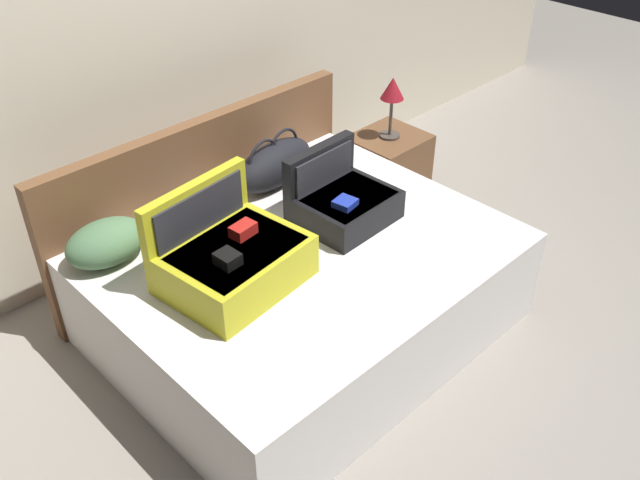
{
  "coord_description": "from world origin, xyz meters",
  "views": [
    {
      "loc": [
        -1.83,
        -1.6,
        2.5
      ],
      "look_at": [
        0.0,
        0.29,
        0.62
      ],
      "focal_mm": 39.08,
      "sensor_mm": 36.0,
      "label": 1
    }
  ],
  "objects_px": {
    "bed": "(304,288)",
    "nightstand": "(387,170)",
    "duffel_bag": "(274,164)",
    "table_lamp": "(392,93)",
    "pillow_center_head": "(199,215)",
    "pillow_near_headboard": "(106,243)",
    "hard_case_medium": "(342,201)",
    "hard_case_large": "(232,258)"
  },
  "relations": [
    {
      "from": "bed",
      "to": "nightstand",
      "type": "height_order",
      "value": "bed"
    },
    {
      "from": "nightstand",
      "to": "duffel_bag",
      "type": "bearing_deg",
      "value": 178.64
    },
    {
      "from": "table_lamp",
      "to": "duffel_bag",
      "type": "bearing_deg",
      "value": 178.64
    },
    {
      "from": "pillow_center_head",
      "to": "duffel_bag",
      "type": "bearing_deg",
      "value": 5.56
    },
    {
      "from": "bed",
      "to": "table_lamp",
      "type": "distance_m",
      "value": 1.43
    },
    {
      "from": "pillow_near_headboard",
      "to": "duffel_bag",
      "type": "bearing_deg",
      "value": -1.19
    },
    {
      "from": "hard_case_medium",
      "to": "pillow_center_head",
      "type": "height_order",
      "value": "hard_case_medium"
    },
    {
      "from": "pillow_center_head",
      "to": "nightstand",
      "type": "distance_m",
      "value": 1.52
    },
    {
      "from": "hard_case_large",
      "to": "bed",
      "type": "bearing_deg",
      "value": -10.45
    },
    {
      "from": "hard_case_medium",
      "to": "nightstand",
      "type": "height_order",
      "value": "hard_case_medium"
    },
    {
      "from": "hard_case_medium",
      "to": "nightstand",
      "type": "bearing_deg",
      "value": 25.03
    },
    {
      "from": "pillow_near_headboard",
      "to": "pillow_center_head",
      "type": "distance_m",
      "value": 0.47
    },
    {
      "from": "table_lamp",
      "to": "pillow_center_head",
      "type": "bearing_deg",
      "value": -178.8
    },
    {
      "from": "pillow_near_headboard",
      "to": "nightstand",
      "type": "relative_size",
      "value": 0.8
    },
    {
      "from": "hard_case_large",
      "to": "pillow_center_head",
      "type": "distance_m",
      "value": 0.49
    },
    {
      "from": "hard_case_large",
      "to": "pillow_near_headboard",
      "type": "distance_m",
      "value": 0.62
    },
    {
      "from": "nightstand",
      "to": "hard_case_medium",
      "type": "bearing_deg",
      "value": -152.68
    },
    {
      "from": "pillow_center_head",
      "to": "nightstand",
      "type": "relative_size",
      "value": 0.84
    },
    {
      "from": "hard_case_large",
      "to": "table_lamp",
      "type": "relative_size",
      "value": 1.65
    },
    {
      "from": "hard_case_medium",
      "to": "pillow_near_headboard",
      "type": "bearing_deg",
      "value": 151.34
    },
    {
      "from": "duffel_bag",
      "to": "pillow_center_head",
      "type": "bearing_deg",
      "value": -174.44
    },
    {
      "from": "hard_case_large",
      "to": "duffel_bag",
      "type": "xyz_separation_m",
      "value": [
        0.7,
        0.51,
        -0.0
      ]
    },
    {
      "from": "hard_case_large",
      "to": "duffel_bag",
      "type": "relative_size",
      "value": 1.15
    },
    {
      "from": "duffel_bag",
      "to": "pillow_near_headboard",
      "type": "xyz_separation_m",
      "value": [
        -1.01,
        0.02,
        -0.03
      ]
    },
    {
      "from": "bed",
      "to": "pillow_center_head",
      "type": "xyz_separation_m",
      "value": [
        -0.26,
        0.48,
        0.33
      ]
    },
    {
      "from": "table_lamp",
      "to": "nightstand",
      "type": "bearing_deg",
      "value": -90.0
    },
    {
      "from": "duffel_bag",
      "to": "table_lamp",
      "type": "xyz_separation_m",
      "value": [
        0.93,
        -0.02,
        0.13
      ]
    },
    {
      "from": "bed",
      "to": "hard_case_large",
      "type": "distance_m",
      "value": 0.56
    },
    {
      "from": "hard_case_large",
      "to": "pillow_near_headboard",
      "type": "relative_size",
      "value": 1.66
    },
    {
      "from": "pillow_center_head",
      "to": "bed",
      "type": "bearing_deg",
      "value": -62.07
    },
    {
      "from": "hard_case_large",
      "to": "pillow_center_head",
      "type": "xyz_separation_m",
      "value": [
        0.15,
        0.46,
        -0.06
      ]
    },
    {
      "from": "duffel_bag",
      "to": "pillow_near_headboard",
      "type": "bearing_deg",
      "value": 178.81
    },
    {
      "from": "hard_case_large",
      "to": "nightstand",
      "type": "relative_size",
      "value": 1.33
    },
    {
      "from": "hard_case_large",
      "to": "table_lamp",
      "type": "height_order",
      "value": "hard_case_large"
    },
    {
      "from": "pillow_center_head",
      "to": "nightstand",
      "type": "height_order",
      "value": "pillow_center_head"
    },
    {
      "from": "hard_case_medium",
      "to": "table_lamp",
      "type": "height_order",
      "value": "table_lamp"
    },
    {
      "from": "nightstand",
      "to": "hard_case_large",
      "type": "bearing_deg",
      "value": -163.31
    },
    {
      "from": "bed",
      "to": "table_lamp",
      "type": "xyz_separation_m",
      "value": [
        1.22,
        0.52,
        0.52
      ]
    },
    {
      "from": "bed",
      "to": "duffel_bag",
      "type": "height_order",
      "value": "duffel_bag"
    },
    {
      "from": "pillow_center_head",
      "to": "pillow_near_headboard",
      "type": "bearing_deg",
      "value": 170.96
    },
    {
      "from": "hard_case_large",
      "to": "pillow_center_head",
      "type": "height_order",
      "value": "hard_case_large"
    },
    {
      "from": "bed",
      "to": "pillow_near_headboard",
      "type": "height_order",
      "value": "pillow_near_headboard"
    }
  ]
}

